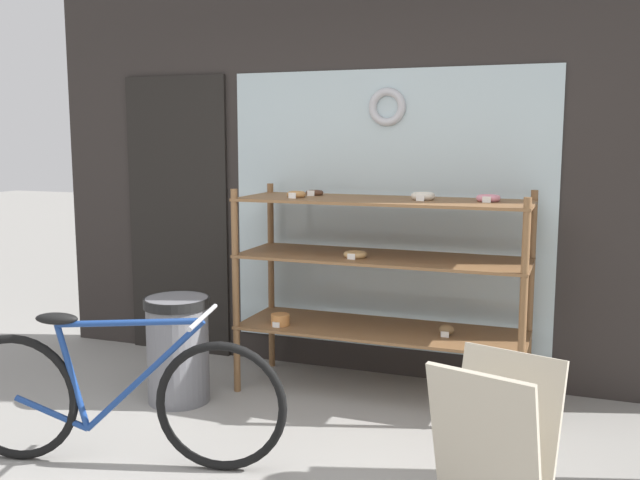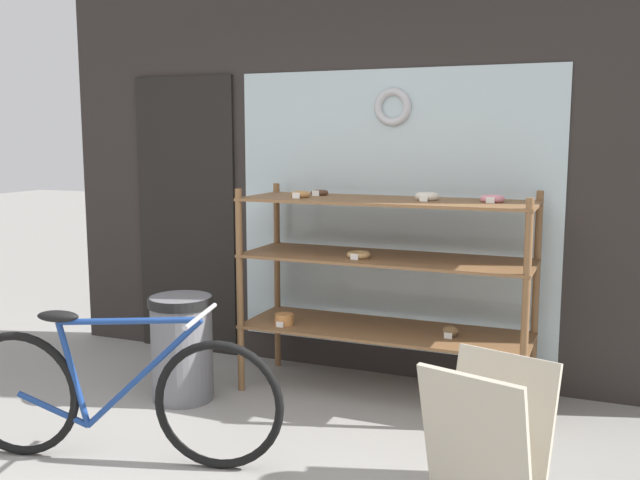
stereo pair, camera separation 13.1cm
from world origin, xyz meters
name	(u,v)px [view 1 (the left image)]	position (x,y,z in m)	size (l,w,h in m)	color
storefront_facade	(356,106)	(-0.04, 2.38, 1.86)	(4.82, 0.13, 3.84)	#2D2826
display_case	(381,266)	(0.27, 1.94, 0.84)	(1.83, 0.60, 1.33)	brown
bicycle	(115,397)	(-0.70, 0.51, 0.36)	(1.70, 0.57, 0.80)	black
sandwich_board	(495,452)	(1.17, 0.46, 0.39)	(0.54, 0.49, 0.76)	#B2A893
trash_bin	(178,345)	(-0.88, 1.39, 0.36)	(0.41, 0.41, 0.67)	slate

